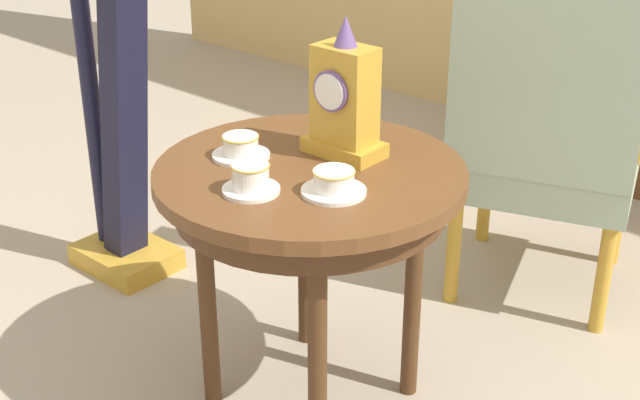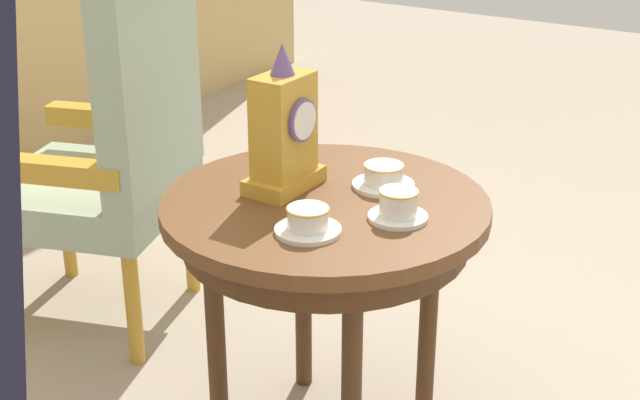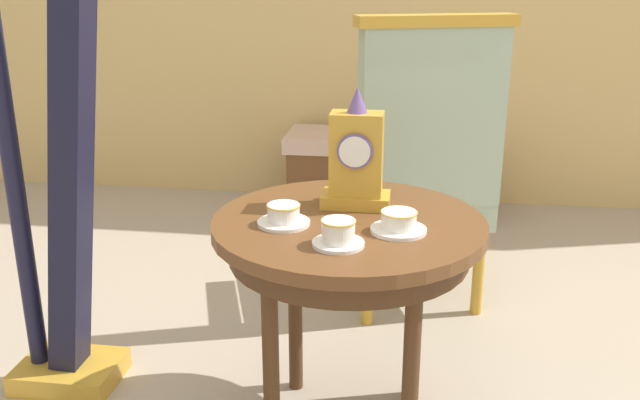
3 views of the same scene
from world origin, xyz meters
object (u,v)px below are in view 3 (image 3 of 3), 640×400
Objects in this scene: side_table at (349,246)px; teacup_center at (399,223)px; window_bench at (383,173)px; teacup_left at (284,216)px; mantel_clock at (356,160)px; teacup_right at (338,234)px; harp at (54,169)px; armchair at (419,162)px.

side_table is 0.18m from teacup_center.
teacup_center is 0.14× the size of window_bench.
teacup_left is 0.27m from mantel_clock.
teacup_left is 0.20m from teacup_right.
teacup_right is at bearing -141.25° from teacup_center.
harp is 1.72× the size of window_bench.
window_bench is at bearing 93.91° from teacup_center.
harp is at bearing 161.50° from teacup_right.
harp reaches higher than teacup_center.
teacup_left is 0.30m from teacup_center.
window_bench is (-0.01, 1.81, -0.56)m from mantel_clock.
mantel_clock is at bearing 87.29° from teacup_right.
window_bench is (-0.14, 1.99, -0.45)m from teacup_center.
teacup_right is 0.38× the size of mantel_clock.
armchair reaches higher than window_bench.
side_table is 0.90m from harp.
teacup_right is 0.12× the size of window_bench.
window_bench is at bearing 99.50° from armchair.
teacup_left reaches higher than window_bench.
teacup_right reaches higher than teacup_center.
harp reaches higher than armchair.
teacup_left is 0.74m from harp.
armchair reaches higher than teacup_center.
armchair reaches higher than side_table.
armchair is (0.35, 0.88, -0.08)m from teacup_left.
side_table is at bearing -93.67° from mantel_clock.
teacup_right is at bearing -18.50° from harp.
harp reaches higher than teacup_left.
mantel_clock is 1.89m from window_bench.
harp reaches higher than mantel_clock.
window_bench is at bearing 89.87° from teacup_right.
teacup_left is 0.96× the size of teacup_center.
teacup_right is 2.15m from window_bench.
mantel_clock is 0.89m from harp.
armchair is (0.05, 0.89, -0.08)m from teacup_center.
side_table is 1.95m from window_bench.
harp reaches higher than window_bench.
teacup_right is at bearing -92.12° from side_table.
harp is (-0.72, 0.17, 0.05)m from teacup_left.
armchair is (0.18, 0.82, 0.02)m from side_table.
teacup_center is 0.43× the size of mantel_clock.
mantel_clock is at bearing 0.34° from harp.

